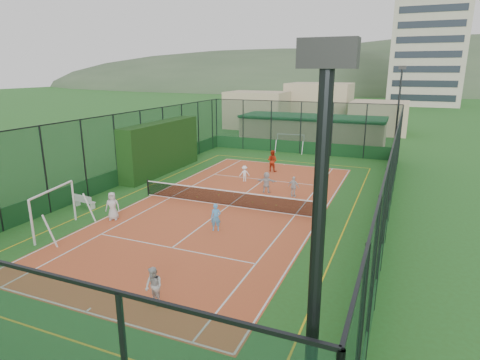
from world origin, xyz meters
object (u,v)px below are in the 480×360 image
(child_near_mid, at_px, (216,217))
(futsal_goal_far, at_px, (290,143))
(apartment_tower, at_px, (429,36))
(child_far_left, at_px, (244,173))
(child_near_right, at_px, (154,287))
(clubhouse, at_px, (312,130))
(child_near_left, at_px, (113,206))
(white_bench, at_px, (85,201))
(floodlight_ne, at_px, (397,115))
(coach, at_px, (272,161))
(child_far_right, at_px, (294,187))
(child_far_back, at_px, (266,182))
(futsal_goal_near, at_px, (54,211))

(child_near_mid, bearing_deg, futsal_goal_far, 76.72)
(apartment_tower, distance_m, child_far_left, 78.99)
(child_near_right, bearing_deg, clubhouse, 114.89)
(child_far_left, bearing_deg, child_near_left, 35.64)
(white_bench, bearing_deg, futsal_goal_far, 78.09)
(floodlight_ne, xyz_separation_m, child_far_left, (-9.78, -11.14, -3.53))
(futsal_goal_far, relative_size, coach, 1.58)
(clubhouse, bearing_deg, apartment_tower, 78.69)
(child_far_right, height_order, child_far_back, child_far_back)
(floodlight_ne, relative_size, futsal_goal_far, 3.01)
(futsal_goal_far, bearing_deg, child_far_right, -77.32)
(white_bench, height_order, child_far_back, child_far_back)
(futsal_goal_far, relative_size, child_near_left, 1.77)
(futsal_goal_near, distance_m, child_near_right, 9.13)
(apartment_tower, distance_m, child_near_right, 94.25)
(floodlight_ne, xyz_separation_m, child_near_mid, (-7.64, -20.34, -3.41))
(floodlight_ne, distance_m, coach, 12.04)
(futsal_goal_far, relative_size, child_far_right, 2.04)
(clubhouse, distance_m, child_near_right, 32.68)
(apartment_tower, relative_size, child_near_left, 19.36)
(coach, bearing_deg, white_bench, 68.88)
(futsal_goal_near, bearing_deg, clubhouse, -24.24)
(child_far_left, height_order, child_far_back, child_far_back)
(apartment_tower, distance_m, child_far_right, 80.54)
(white_bench, bearing_deg, child_far_back, 43.88)
(child_near_left, bearing_deg, futsal_goal_near, -147.46)
(floodlight_ne, bearing_deg, futsal_goal_near, -122.53)
(floodlight_ne, distance_m, child_far_back, 15.46)
(apartment_tower, height_order, white_bench, apartment_tower)
(child_near_left, distance_m, child_far_right, 11.15)
(child_far_left, xyz_separation_m, coach, (0.93, 3.65, 0.28))
(futsal_goal_near, relative_size, child_near_right, 2.43)
(clubhouse, xyz_separation_m, apartment_tower, (12.00, 60.00, 13.43))
(clubhouse, distance_m, child_far_back, 18.61)
(clubhouse, distance_m, child_far_right, 19.03)
(floodlight_ne, relative_size, child_far_right, 6.14)
(coach, bearing_deg, child_near_mid, 105.13)
(child_far_left, distance_m, coach, 3.78)
(apartment_tower, xyz_separation_m, child_far_left, (-13.18, -76.54, -14.40))
(clubhouse, xyz_separation_m, child_far_right, (3.12, -18.75, -0.89))
(futsal_goal_near, bearing_deg, floodlight_ne, -44.25)
(child_near_left, relative_size, child_far_left, 1.32)
(child_near_left, relative_size, child_far_right, 1.15)
(futsal_goal_far, distance_m, child_near_mid, 21.09)
(child_near_right, bearing_deg, child_far_left, 122.45)
(child_near_right, bearing_deg, child_far_back, 114.44)
(white_bench, bearing_deg, futsal_goal_near, -62.33)
(clubhouse, xyz_separation_m, coach, (-0.25, -12.88, -0.70))
(apartment_tower, bearing_deg, child_near_right, -96.21)
(futsal_goal_near, height_order, coach, futsal_goal_near)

